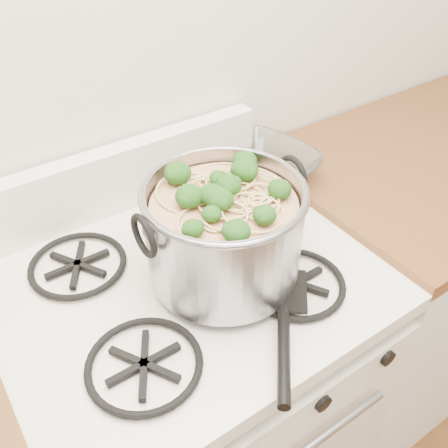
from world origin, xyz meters
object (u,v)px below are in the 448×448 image
Objects in this scene: gas_range at (194,402)px; spatula at (284,287)px; stock_pot at (224,232)px; glass_bowl at (259,174)px.

gas_range is 2.98× the size of spatula.
stock_pot reaches higher than glass_bowl.
stock_pot is at bearing 157.17° from spatula.
stock_pot is 0.36m from glass_bowl.
spatula reaches higher than gas_range.
gas_range is at bearing 168.57° from spatula.
gas_range is at bearing 147.67° from stock_pot.
stock_pot is 0.16m from spatula.
gas_range is 0.59m from stock_pot.
glass_bowl reaches higher than gas_range.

